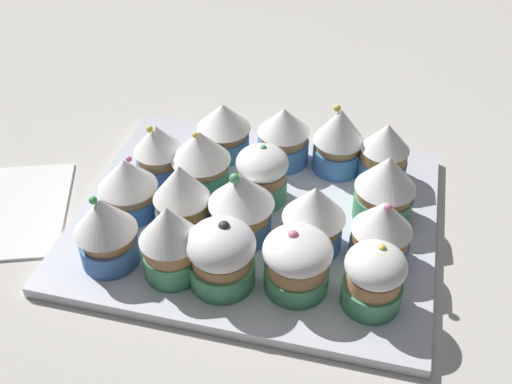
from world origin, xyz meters
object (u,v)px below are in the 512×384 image
Objects in this scene: cupcake_6 at (201,158)px; cupcake_17 at (106,230)px; cupcake_0 at (385,152)px; cupcake_13 at (374,277)px; cupcake_10 at (241,204)px; cupcake_16 at (170,240)px; cupcake_3 at (224,128)px; napkin at (14,209)px; cupcake_15 at (221,255)px; baking_tray at (256,218)px; cupcake_12 at (128,185)px; cupcake_11 at (182,198)px; cupcake_14 at (297,261)px; cupcake_4 at (385,187)px; cupcake_8 at (381,231)px; cupcake_7 at (158,151)px; cupcake_9 at (314,216)px; cupcake_2 at (283,135)px; cupcake_5 at (266,175)px; cupcake_1 at (339,139)px.

cupcake_17 reaches higher than cupcake_6.
cupcake_0 reaches higher than cupcake_13.
cupcake_10 is 8.24cm from cupcake_16.
napkin is (19.61, 14.52, -4.29)cm from cupcake_3.
baking_tray is at bearing -94.35° from cupcake_15.
cupcake_0 is 1.03× the size of cupcake_12.
cupcake_16 is (-1.03, 6.17, 0.15)cm from cupcake_11.
cupcake_6 is 17.76cm from cupcake_14.
cupcake_3 is at bearing -20.38° from cupcake_4.
cupcake_11 is at bearing 29.56° from baking_tray.
cupcake_0 is 0.90× the size of cupcake_11.
cupcake_8 is at bearing 178.08° from cupcake_12.
cupcake_17 reaches higher than cupcake_8.
cupcake_16 is (-7.27, 7.24, 0.67)cm from cupcake_12.
cupcake_16 is (-6.33, 13.53, 0.63)cm from cupcake_7.
cupcake_10 is (7.17, 0.05, 0.09)cm from cupcake_9.
napkin is at bearing 8.14° from cupcake_12.
cupcake_3 is at bearing -45.88° from cupcake_9.
cupcake_2 is at bearing -151.47° from napkin.
cupcake_15 is (13.72, 6.33, -0.23)cm from cupcake_8.
cupcake_8 is at bearing 179.06° from cupcake_10.
cupcake_17 is at bearing -0.02° from cupcake_15.
cupcake_4 is 8.76cm from cupcake_9.
cupcake_15 is (-5.87, 6.14, -0.56)cm from cupcake_11.
cupcake_8 is (-19.92, 6.85, -0.06)cm from cupcake_6.
cupcake_5 is 0.99× the size of cupcake_13.
cupcake_2 is 19.89cm from cupcake_15.
cupcake_7 is 9.07cm from cupcake_11.
cupcake_16 is 1.02× the size of cupcake_17.
cupcake_0 is 5.22cm from cupcake_1.
cupcake_2 is at bearing 179.88° from cupcake_3.
napkin is at bearing -6.79° from cupcake_13.
cupcake_13 is (-0.11, 12.05, -0.59)cm from cupcake_4.
cupcake_3 is 0.88× the size of cupcake_9.
cupcake_6 is at bearing 25.77° from cupcake_1.
cupcake_14 is at bearing 84.66° from cupcake_9.
cupcake_0 is (-12.16, -9.43, 4.16)cm from baking_tray.
cupcake_16 reaches higher than napkin.
cupcake_14 is at bearing 115.92° from cupcake_5.
baking_tray is 8.89cm from cupcake_11.
cupcake_10 is (1.40, 13.28, 0.47)cm from cupcake_2.
cupcake_5 is at bearing 132.68° from cupcake_3.
cupcake_1 is 0.53× the size of napkin.
cupcake_16 is at bearing 0.41° from cupcake_15.
cupcake_1 is at bearing -156.11° from napkin.
cupcake_10 is (13.41, 6.20, 0.13)cm from cupcake_4.
cupcake_7 is 0.90× the size of cupcake_17.
cupcake_11 is (5.97, 0.42, -0.00)cm from cupcake_10.
cupcake_0 is at bearing -135.11° from cupcake_10.
cupcake_11 is 6.34cm from cupcake_12.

